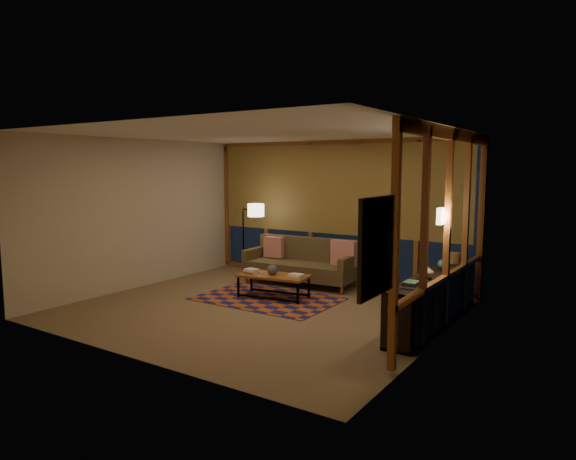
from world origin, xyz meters
The scene contains 21 objects.
floor centered at (0.00, 0.00, 0.00)m, with size 5.50×5.00×0.01m, color #977957.
ceiling centered at (0.00, 0.00, 2.70)m, with size 5.50×5.00×0.01m, color white.
walls centered at (0.00, 0.00, 1.35)m, with size 5.51×5.01×2.70m.
window_wall_back centered at (0.00, 2.43, 1.35)m, with size 5.30×0.16×2.60m, color #964B1F, non-canonical shape.
window_wall_right centered at (2.68, 0.60, 1.35)m, with size 0.16×3.70×2.60m, color #964B1F, non-canonical shape.
wall_art centered at (2.71, -1.85, 1.45)m, with size 0.06×0.74×0.94m, color red, non-canonical shape.
wall_sconce centered at (2.62, 0.45, 1.55)m, with size 0.12×0.18×0.22m, color white, non-canonical shape.
sofa centered at (-0.36, 1.75, 0.43)m, with size 2.08×0.84×0.85m, color #443B1B, non-canonical shape.
pillow_left centered at (-1.04, 1.85, 0.63)m, with size 0.40×0.13×0.40m, color red, non-canonical shape.
pillow_right centered at (0.44, 1.94, 0.66)m, with size 0.47×0.16×0.47m, color red, non-canonical shape.
area_rug centered at (-0.26, 0.53, 0.01)m, with size 2.29×1.52×0.01m, color #B04E1F.
coffee_table centered at (-0.21, 0.65, 0.20)m, with size 1.20×0.55×0.40m, color #964B1F, non-canonical shape.
book_stack_a centered at (-0.61, 0.57, 0.44)m, with size 0.25×0.20×0.07m, color silver, non-canonical shape.
book_stack_b centered at (0.20, 0.71, 0.42)m, with size 0.23×0.18×0.05m, color silver, non-canonical shape.
ceramic_pot centered at (-0.23, 0.64, 0.49)m, with size 0.18×0.18×0.18m, color #272729.
floor_lamp centered at (-1.76, 1.80, 0.74)m, with size 0.50×0.32×1.49m, color black, non-canonical shape.
bookshelf centered at (2.49, 0.73, 0.36)m, with size 0.40×2.86×0.71m, color black, non-canonical shape.
basket centered at (2.47, 1.70, 0.79)m, with size 0.21×0.21×0.16m, color #AC7B3D.
teal_bowl centered at (2.49, 1.07, 0.79)m, with size 0.15×0.15×0.15m, color #257267.
vase centered at (2.49, 0.33, 0.81)m, with size 0.19×0.19×0.20m, color tan.
shelf_book_stack centered at (2.49, -0.23, 0.75)m, with size 0.19×0.26×0.08m, color silver, non-canonical shape.
Camera 1 is at (4.63, -6.27, 2.19)m, focal length 32.00 mm.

